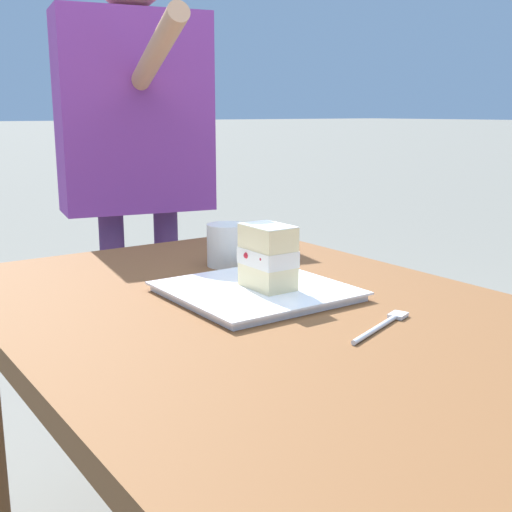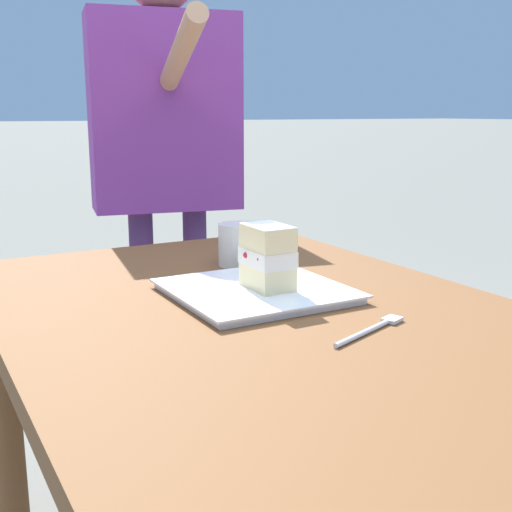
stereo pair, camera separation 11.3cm
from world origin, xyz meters
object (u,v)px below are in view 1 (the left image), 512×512
dessert_fork (383,325)px  diner_person (135,122)px  dessert_plate (256,291)px  cake_slice (268,257)px  coffee_cup (227,244)px  patio_table (289,383)px

dessert_fork → diner_person: bearing=174.5°
dessert_plate → dessert_fork: (0.25, 0.06, -0.00)m
dessert_fork → diner_person: 1.13m
cake_slice → diner_person: size_ratio=0.07×
diner_person → coffee_cup: bearing=-7.5°
dessert_fork → patio_table: bearing=-142.1°
coffee_cup → diner_person: size_ratio=0.06×
cake_slice → diner_person: (-0.85, 0.15, 0.22)m
cake_slice → diner_person: diner_person is taller
cake_slice → patio_table: bearing=-20.5°
cake_slice → dessert_plate: bearing=-138.3°
coffee_cup → diner_person: bearing=172.5°
dessert_plate → coffee_cup: size_ratio=3.27×
cake_slice → dessert_fork: cake_slice is taller
patio_table → dessert_fork: dessert_fork is taller
cake_slice → dessert_fork: 0.25m
coffee_cup → dessert_fork: bearing=-3.0°
diner_person → dessert_plate: bearing=-11.1°
patio_table → diner_person: size_ratio=0.86×
patio_table → dessert_plate: 0.18m
dessert_fork → coffee_cup: size_ratio=1.86×
patio_table → dessert_plate: size_ratio=4.55×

